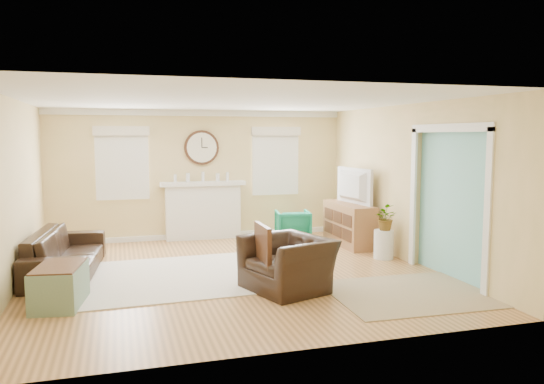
{
  "coord_description": "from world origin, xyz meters",
  "views": [
    {
      "loc": [
        -3.14,
        -7.71,
        2.09
      ],
      "look_at": [
        -0.8,
        0.3,
        1.2
      ],
      "focal_mm": 35.0,
      "sensor_mm": 36.0,
      "label": 1
    }
  ],
  "objects_px": {
    "credenza": "(349,224)",
    "sofa": "(66,252)",
    "eames_chair": "(288,264)",
    "green_chair": "(293,226)",
    "dining_table": "(504,242)"
  },
  "relations": [
    {
      "from": "credenza",
      "to": "sofa",
      "type": "bearing_deg",
      "value": -171.15
    },
    {
      "from": "sofa",
      "to": "eames_chair",
      "type": "bearing_deg",
      "value": -115.16
    },
    {
      "from": "eames_chair",
      "to": "green_chair",
      "type": "bearing_deg",
      "value": 141.03
    },
    {
      "from": "green_chair",
      "to": "dining_table",
      "type": "relative_size",
      "value": 0.4
    },
    {
      "from": "green_chair",
      "to": "sofa",
      "type": "bearing_deg",
      "value": 28.85
    },
    {
      "from": "sofa",
      "to": "dining_table",
      "type": "distance_m",
      "value": 7.14
    },
    {
      "from": "sofa",
      "to": "green_chair",
      "type": "xyz_separation_m",
      "value": [
        4.1,
        1.44,
        -0.03
      ]
    },
    {
      "from": "dining_table",
      "to": "green_chair",
      "type": "bearing_deg",
      "value": 62.26
    },
    {
      "from": "sofa",
      "to": "eames_chair",
      "type": "xyz_separation_m",
      "value": [
        2.96,
        -1.74,
        0.03
      ]
    },
    {
      "from": "eames_chair",
      "to": "credenza",
      "type": "xyz_separation_m",
      "value": [
        2.06,
        2.52,
        0.04
      ]
    },
    {
      "from": "credenza",
      "to": "green_chair",
      "type": "bearing_deg",
      "value": 144.37
    },
    {
      "from": "eames_chair",
      "to": "green_chair",
      "type": "xyz_separation_m",
      "value": [
        1.14,
        3.18,
        -0.06
      ]
    },
    {
      "from": "sofa",
      "to": "green_chair",
      "type": "distance_m",
      "value": 4.35
    },
    {
      "from": "green_chair",
      "to": "credenza",
      "type": "distance_m",
      "value": 1.14
    },
    {
      "from": "eames_chair",
      "to": "dining_table",
      "type": "bearing_deg",
      "value": 80.45
    }
  ]
}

